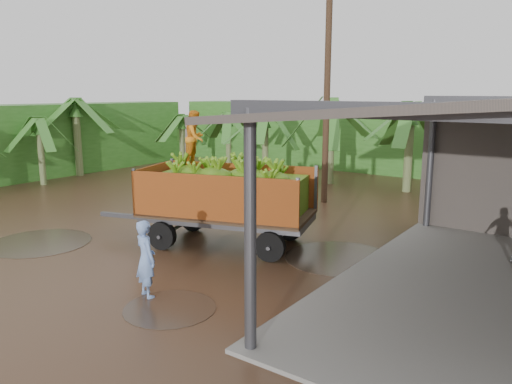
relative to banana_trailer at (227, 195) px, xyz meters
The scene contains 7 objects.
ground 2.02m from the banana_trailer, 151.16° to the right, with size 100.00×100.00×0.00m, color black.
hedge_north 15.65m from the banana_trailer, 102.04° to the left, with size 22.00×3.00×3.60m, color #2D661E.
hedge_west 15.62m from the banana_trailer, 167.79° to the left, with size 3.00×18.00×3.60m, color #2D661E.
banana_trailer is the anchor object (origin of this frame).
man_blue 3.97m from the banana_trailer, 76.50° to the right, with size 0.60×0.39×1.65m, color #7596D5.
utility_pole 7.08m from the banana_trailer, 93.29° to the left, with size 1.20×0.24×8.34m.
banana_plants 8.03m from the banana_trailer, 130.73° to the left, with size 24.34×21.15×4.08m.
Camera 1 is at (9.79, -9.82, 4.24)m, focal length 35.00 mm.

